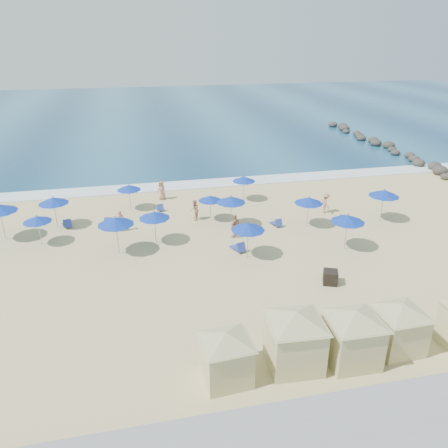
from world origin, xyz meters
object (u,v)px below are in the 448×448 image
(cabana_2, at_px, (354,329))
(beachgoer_2, at_px, (235,226))
(beachgoer_3, at_px, (326,203))
(umbrella_6, at_px, (248,227))
(umbrella_11, at_px, (348,219))
(umbrella_12, at_px, (384,193))
(umbrella_2, at_px, (53,200))
(umbrella_5, at_px, (154,215))
(trash_bin, at_px, (330,277))
(rock_jetty, at_px, (380,144))
(umbrella_4, at_px, (129,187))
(cabana_0, at_px, (226,350))
(umbrella_8, at_px, (231,199))
(beachgoer_0, at_px, (121,221))
(cabana_3, at_px, (400,321))
(umbrella_1, at_px, (37,219))
(beachgoer_1, at_px, (195,210))
(umbrella_9, at_px, (244,179))
(umbrella_10, at_px, (309,200))
(cabana_1, at_px, (295,332))
(umbrella_7, at_px, (210,198))
(beachgoer_4, at_px, (162,190))
(umbrella_3, at_px, (116,221))

(cabana_2, distance_m, beachgoer_2, 13.27)
(beachgoer_3, bearing_deg, umbrella_6, 128.57)
(umbrella_11, relative_size, umbrella_12, 0.98)
(cabana_2, bearing_deg, umbrella_2, 129.20)
(umbrella_12, bearing_deg, umbrella_5, -179.26)
(trash_bin, bearing_deg, umbrella_11, 75.11)
(rock_jetty, xyz_separation_m, umbrella_4, (-30.51, -14.34, 1.50))
(cabana_0, relative_size, umbrella_8, 1.67)
(umbrella_8, height_order, umbrella_11, umbrella_11)
(umbrella_8, height_order, beachgoer_0, umbrella_8)
(umbrella_2, xyz_separation_m, umbrella_4, (5.30, 2.42, -0.24))
(cabana_3, bearing_deg, beachgoer_0, 127.72)
(umbrella_1, relative_size, beachgoer_1, 1.35)
(umbrella_9, xyz_separation_m, umbrella_10, (3.18, -6.17, 0.13))
(umbrella_5, relative_size, beachgoer_2, 1.39)
(rock_jetty, bearing_deg, cabana_1, -125.37)
(umbrella_7, bearing_deg, umbrella_11, -40.27)
(umbrella_2, height_order, umbrella_4, umbrella_2)
(beachgoer_0, bearing_deg, trash_bin, -80.14)
(cabana_1, height_order, beachgoer_2, cabana_1)
(umbrella_1, height_order, umbrella_10, umbrella_10)
(trash_bin, distance_m, umbrella_10, 8.08)
(umbrella_6, relative_size, umbrella_9, 1.11)
(umbrella_2, relative_size, beachgoer_4, 1.50)
(umbrella_12, xyz_separation_m, beachgoer_1, (-13.67, 3.10, -1.41))
(trash_bin, relative_size, umbrella_5, 0.33)
(beachgoer_1, xyz_separation_m, beachgoer_3, (10.24, -0.73, 0.02))
(cabana_0, relative_size, beachgoer_2, 2.40)
(umbrella_7, distance_m, beachgoer_0, 6.69)
(umbrella_3, xyz_separation_m, umbrella_11, (14.49, -2.53, -0.10))
(cabana_0, height_order, umbrella_3, umbrella_3)
(umbrella_2, relative_size, umbrella_3, 0.92)
(umbrella_7, bearing_deg, umbrella_6, -79.19)
(cabana_2, distance_m, umbrella_4, 21.80)
(cabana_0, bearing_deg, umbrella_6, 70.12)
(umbrella_10, height_order, beachgoer_4, umbrella_10)
(umbrella_9, relative_size, umbrella_11, 0.88)
(cabana_0, height_order, umbrella_5, cabana_0)
(trash_bin, relative_size, umbrella_4, 0.37)
(umbrella_12, height_order, beachgoer_2, umbrella_12)
(cabana_2, xyz_separation_m, umbrella_1, (-14.94, 14.79, 0.23))
(umbrella_8, height_order, beachgoer_1, umbrella_8)
(cabana_0, relative_size, cabana_2, 0.90)
(umbrella_4, bearing_deg, umbrella_3, -96.90)
(umbrella_7, height_order, umbrella_10, umbrella_10)
(umbrella_10, bearing_deg, beachgoer_1, 159.63)
(umbrella_11, bearing_deg, umbrella_5, 163.64)
(beachgoer_1, distance_m, beachgoer_2, 4.22)
(cabana_0, xyz_separation_m, umbrella_7, (2.44, 16.30, 0.32))
(cabana_3, distance_m, umbrella_1, 22.60)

